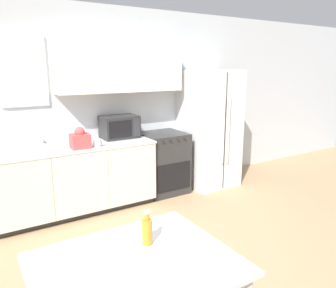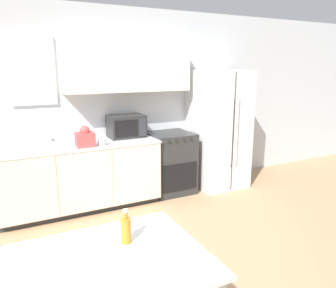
% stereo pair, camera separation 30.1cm
% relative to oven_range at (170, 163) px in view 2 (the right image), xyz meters
% --- Properties ---
extents(ground_plane, '(12.00, 12.00, 0.00)m').
position_rel_oven_range_xyz_m(ground_plane, '(-0.94, -1.59, -0.46)').
color(ground_plane, tan).
extents(wall_back, '(12.00, 0.38, 2.70)m').
position_rel_oven_range_xyz_m(wall_back, '(-0.89, 0.31, 0.98)').
color(wall_back, silver).
rests_on(wall_back, ground_plane).
extents(kitchen_counter, '(2.08, 0.68, 0.90)m').
position_rel_oven_range_xyz_m(kitchen_counter, '(-1.36, -0.02, -0.00)').
color(kitchen_counter, '#333333').
rests_on(kitchen_counter, ground_plane).
extents(oven_range, '(0.63, 0.63, 0.92)m').
position_rel_oven_range_xyz_m(oven_range, '(0.00, 0.00, 0.00)').
color(oven_range, '#2D2D2D').
rests_on(oven_range, ground_plane).
extents(refrigerator, '(0.78, 0.80, 1.84)m').
position_rel_oven_range_xyz_m(refrigerator, '(0.82, -0.07, 0.46)').
color(refrigerator, white).
rests_on(refrigerator, ground_plane).
extents(kitchen_sink, '(0.55, 0.46, 0.25)m').
position_rel_oven_range_xyz_m(kitchen_sink, '(-1.81, -0.01, 0.46)').
color(kitchen_sink, '#B7BABC').
rests_on(kitchen_sink, kitchen_counter).
extents(microwave, '(0.50, 0.35, 0.31)m').
position_rel_oven_range_xyz_m(microwave, '(-0.65, 0.10, 0.60)').
color(microwave, '#282828').
rests_on(microwave, kitchen_counter).
extents(coffee_mug, '(0.12, 0.09, 0.10)m').
position_rel_oven_range_xyz_m(coffee_mug, '(-1.10, -0.24, 0.49)').
color(coffee_mug, white).
rests_on(coffee_mug, kitchen_counter).
extents(grocery_bag_0, '(0.23, 0.20, 0.27)m').
position_rel_oven_range_xyz_m(grocery_bag_0, '(-1.31, -0.20, 0.55)').
color(grocery_bag_0, '#D14C4C').
rests_on(grocery_bag_0, kitchen_counter).
extents(dining_table, '(1.15, 0.92, 0.77)m').
position_rel_oven_range_xyz_m(dining_table, '(-1.72, -2.57, 0.21)').
color(dining_table, white).
rests_on(dining_table, ground_plane).
extents(drink_bottle, '(0.07, 0.07, 0.23)m').
position_rel_oven_range_xyz_m(drink_bottle, '(-1.57, -2.42, 0.41)').
color(drink_bottle, orange).
rests_on(drink_bottle, dining_table).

